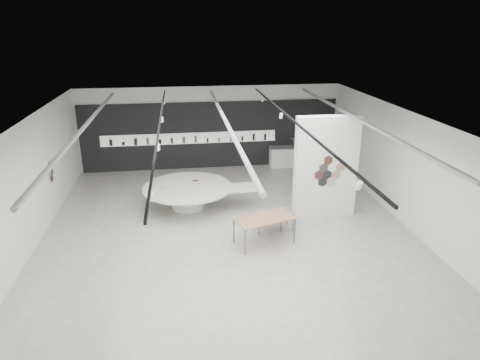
{
  "coord_description": "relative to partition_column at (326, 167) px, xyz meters",
  "views": [
    {
      "loc": [
        -1.41,
        -12.39,
        6.54
      ],
      "look_at": [
        0.53,
        1.2,
        1.42
      ],
      "focal_mm": 32.0,
      "sensor_mm": 36.0,
      "label": 1
    }
  ],
  "objects": [
    {
      "name": "room",
      "position": [
        -3.59,
        -1.0,
        0.27
      ],
      "size": [
        12.02,
        14.02,
        3.82
      ],
      "color": "#B3B2A9",
      "rests_on": "ground"
    },
    {
      "name": "sample_table_wood",
      "position": [
        -2.48,
        -1.7,
        -1.02
      ],
      "size": [
        1.99,
        1.4,
        0.85
      ],
      "rotation": [
        0.0,
        0.0,
        0.31
      ],
      "color": "#9D6D51",
      "rests_on": "ground"
    },
    {
      "name": "back_wall_display",
      "position": [
        -3.58,
        5.94,
        -0.26
      ],
      "size": [
        11.8,
        0.27,
        3.1
      ],
      "color": "black",
      "rests_on": "ground"
    },
    {
      "name": "kitchen_counter",
      "position": [
        0.07,
        5.55,
        -1.32
      ],
      "size": [
        1.7,
        0.7,
        1.33
      ],
      "rotation": [
        0.0,
        0.0,
        -0.02
      ],
      "color": "white",
      "rests_on": "ground"
    },
    {
      "name": "sample_table_stone",
      "position": [
        -1.98,
        -0.85,
        -1.23
      ],
      "size": [
        1.26,
        0.69,
        0.63
      ],
      "rotation": [
        0.0,
        0.0,
        0.07
      ],
      "color": "gray",
      "rests_on": "ground"
    },
    {
      "name": "partition_column",
      "position": [
        0.0,
        0.0,
        0.0
      ],
      "size": [
        2.2,
        0.38,
        3.6
      ],
      "color": "white",
      "rests_on": "ground"
    },
    {
      "name": "display_island",
      "position": [
        -4.69,
        1.34,
        -1.26
      ],
      "size": [
        4.36,
        3.5,
        0.84
      ],
      "rotation": [
        0.0,
        0.0,
        0.07
      ],
      "color": "white",
      "rests_on": "ground"
    }
  ]
}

